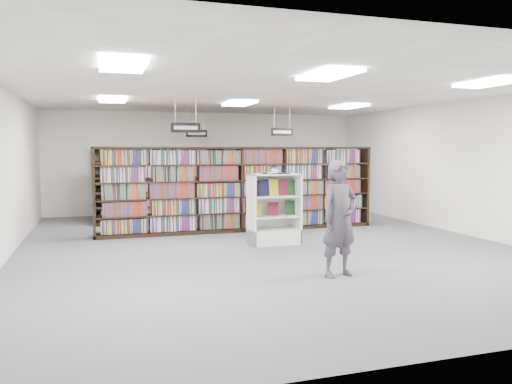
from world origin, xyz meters
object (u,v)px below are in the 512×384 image
object	(u,v)px
endcap_display	(274,221)
shopper	(340,219)
open_book	(275,172)
bookshelf_row_near	(240,189)

from	to	relation	value
endcap_display	shopper	size ratio (longest dim) A/B	0.82
open_book	endcap_display	bearing A→B (deg)	93.84
endcap_display	open_book	distance (m)	1.06
bookshelf_row_near	open_book	world-z (taller)	bookshelf_row_near
open_book	bookshelf_row_near	bearing A→B (deg)	103.26
bookshelf_row_near	endcap_display	distance (m)	1.97
endcap_display	open_book	world-z (taller)	open_book
bookshelf_row_near	open_book	bearing A→B (deg)	-83.31
bookshelf_row_near	shopper	bearing A→B (deg)	-86.18
bookshelf_row_near	shopper	size ratio (longest dim) A/B	3.75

